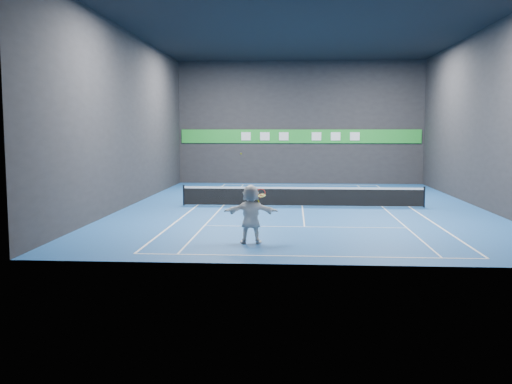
# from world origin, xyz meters

# --- Properties ---
(ground) EXTENTS (26.00, 26.00, 0.00)m
(ground) POSITION_xyz_m (0.00, 0.00, 0.00)
(ground) COLOR #1A4C92
(ground) RESTS_ON ground
(ceiling) EXTENTS (26.00, 26.00, 0.00)m
(ceiling) POSITION_xyz_m (0.00, 0.00, 9.00)
(ceiling) COLOR black
(ceiling) RESTS_ON ground
(wall_back) EXTENTS (18.00, 0.10, 9.00)m
(wall_back) POSITION_xyz_m (0.00, 13.00, 4.50)
(wall_back) COLOR black
(wall_back) RESTS_ON ground
(wall_front) EXTENTS (18.00, 0.10, 9.00)m
(wall_front) POSITION_xyz_m (0.00, -13.00, 4.50)
(wall_front) COLOR black
(wall_front) RESTS_ON ground
(wall_left) EXTENTS (0.10, 26.00, 9.00)m
(wall_left) POSITION_xyz_m (-9.00, 0.00, 4.50)
(wall_left) COLOR black
(wall_left) RESTS_ON ground
(wall_right) EXTENTS (0.10, 26.00, 9.00)m
(wall_right) POSITION_xyz_m (9.00, 0.00, 4.50)
(wall_right) COLOR black
(wall_right) RESTS_ON ground
(baseline_near) EXTENTS (10.98, 0.08, 0.01)m
(baseline_near) POSITION_xyz_m (0.00, -11.89, 0.00)
(baseline_near) COLOR white
(baseline_near) RESTS_ON ground
(baseline_far) EXTENTS (10.98, 0.08, 0.01)m
(baseline_far) POSITION_xyz_m (0.00, 11.89, 0.00)
(baseline_far) COLOR white
(baseline_far) RESTS_ON ground
(sideline_doubles_left) EXTENTS (0.08, 23.78, 0.01)m
(sideline_doubles_left) POSITION_xyz_m (-5.49, 0.00, 0.00)
(sideline_doubles_left) COLOR white
(sideline_doubles_left) RESTS_ON ground
(sideline_doubles_right) EXTENTS (0.08, 23.78, 0.01)m
(sideline_doubles_right) POSITION_xyz_m (5.49, 0.00, 0.00)
(sideline_doubles_right) COLOR white
(sideline_doubles_right) RESTS_ON ground
(sideline_singles_left) EXTENTS (0.06, 23.78, 0.01)m
(sideline_singles_left) POSITION_xyz_m (-4.11, 0.00, 0.00)
(sideline_singles_left) COLOR white
(sideline_singles_left) RESTS_ON ground
(sideline_singles_right) EXTENTS (0.06, 23.78, 0.01)m
(sideline_singles_right) POSITION_xyz_m (4.11, 0.00, 0.00)
(sideline_singles_right) COLOR white
(sideline_singles_right) RESTS_ON ground
(service_line_near) EXTENTS (8.23, 0.06, 0.01)m
(service_line_near) POSITION_xyz_m (0.00, -6.40, 0.00)
(service_line_near) COLOR white
(service_line_near) RESTS_ON ground
(service_line_far) EXTENTS (8.23, 0.06, 0.01)m
(service_line_far) POSITION_xyz_m (0.00, 6.40, 0.00)
(service_line_far) COLOR white
(service_line_far) RESTS_ON ground
(center_service_line) EXTENTS (0.06, 12.80, 0.01)m
(center_service_line) POSITION_xyz_m (0.00, 0.00, 0.00)
(center_service_line) COLOR white
(center_service_line) RESTS_ON ground
(player) EXTENTS (1.93, 0.72, 2.05)m
(player) POSITION_xyz_m (-1.93, -9.91, 1.02)
(player) COLOR white
(player) RESTS_ON ground
(tennis_ball) EXTENTS (0.06, 0.06, 0.06)m
(tennis_ball) POSITION_xyz_m (-2.27, -9.84, 3.10)
(tennis_ball) COLOR #C8CF22
(tennis_ball) RESTS_ON player
(tennis_net) EXTENTS (12.50, 0.10, 1.07)m
(tennis_net) POSITION_xyz_m (0.00, 0.00, 0.54)
(tennis_net) COLOR black
(tennis_net) RESTS_ON ground
(sponsor_banner) EXTENTS (17.64, 0.11, 1.00)m
(sponsor_banner) POSITION_xyz_m (0.00, 12.93, 3.50)
(sponsor_banner) COLOR green
(sponsor_banner) RESTS_ON wall_back
(tennis_racket) EXTENTS (0.43, 0.31, 0.58)m
(tennis_racket) POSITION_xyz_m (-1.58, -9.86, 1.73)
(tennis_racket) COLOR red
(tennis_racket) RESTS_ON player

